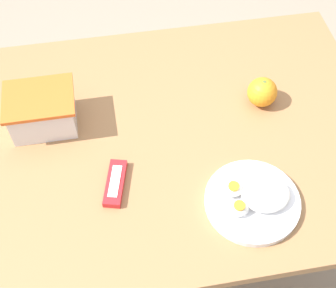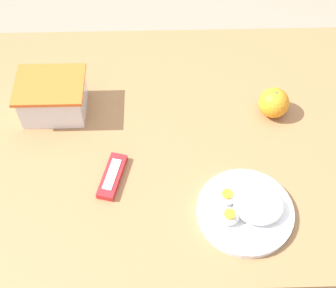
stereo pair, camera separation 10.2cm
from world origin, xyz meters
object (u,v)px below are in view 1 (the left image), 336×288
(food_container, at_px, (43,112))
(candy_bar, at_px, (115,183))
(orange_fruit, at_px, (262,92))
(rice_plate, at_px, (254,199))

(food_container, distance_m, candy_bar, 0.28)
(orange_fruit, height_order, candy_bar, orange_fruit)
(food_container, distance_m, orange_fruit, 0.60)
(orange_fruit, distance_m, rice_plate, 0.33)
(food_container, xyz_separation_m, candy_bar, (0.17, -0.23, -0.04))
(rice_plate, distance_m, candy_bar, 0.34)
(orange_fruit, relative_size, rice_plate, 0.36)
(candy_bar, bearing_deg, orange_fruit, 25.29)
(rice_plate, bearing_deg, candy_bar, 161.72)
(orange_fruit, bearing_deg, candy_bar, -154.71)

